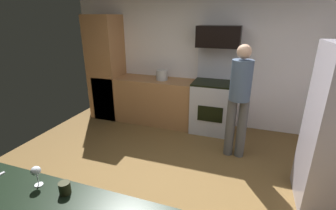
# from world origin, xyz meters

# --- Properties ---
(ground_plane) EXTENTS (5.20, 4.80, 0.02)m
(ground_plane) POSITION_xyz_m (0.00, 0.00, -0.01)
(ground_plane) COLOR brown
(wall_back) EXTENTS (5.20, 0.12, 2.60)m
(wall_back) POSITION_xyz_m (0.00, 2.34, 1.30)
(wall_back) COLOR silver
(wall_back) RESTS_ON ground
(lower_cabinet_run) EXTENTS (2.40, 0.60, 0.90)m
(lower_cabinet_run) POSITION_xyz_m (-0.90, 1.98, 0.45)
(lower_cabinet_run) COLOR #A57044
(lower_cabinet_run) RESTS_ON ground
(cabinet_column) EXTENTS (0.60, 0.60, 2.10)m
(cabinet_column) POSITION_xyz_m (-1.90, 1.98, 1.05)
(cabinet_column) COLOR #A57044
(cabinet_column) RESTS_ON ground
(oven_range) EXTENTS (0.76, 0.65, 1.55)m
(oven_range) POSITION_xyz_m (0.36, 1.98, 0.52)
(oven_range) COLOR silver
(oven_range) RESTS_ON ground
(microwave) EXTENTS (0.74, 0.38, 0.36)m
(microwave) POSITION_xyz_m (0.36, 2.06, 1.73)
(microwave) COLOR black
(microwave) RESTS_ON oven_range
(person_cook) EXTENTS (0.31, 0.30, 1.71)m
(person_cook) POSITION_xyz_m (0.84, 1.18, 0.96)
(person_cook) COLOR #515151
(person_cook) RESTS_ON ground
(wine_glass_mid) EXTENTS (0.07, 0.07, 0.16)m
(wine_glass_mid) POSITION_xyz_m (-0.43, -1.22, 1.01)
(wine_glass_mid) COLOR silver
(wine_glass_mid) RESTS_ON counter_island
(mug_coffee) EXTENTS (0.08, 0.08, 0.09)m
(mug_coffee) POSITION_xyz_m (-0.18, -1.22, 0.94)
(mug_coffee) COLOR black
(mug_coffee) RESTS_ON counter_island
(stock_pot) EXTENTS (0.22, 0.22, 0.19)m
(stock_pot) POSITION_xyz_m (-0.66, 1.98, 1.00)
(stock_pot) COLOR #B5B5B8
(stock_pot) RESTS_ON lower_cabinet_run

